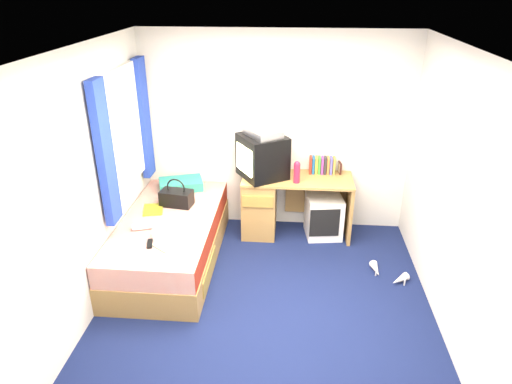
# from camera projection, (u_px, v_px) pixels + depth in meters

# --- Properties ---
(ground) EXTENTS (3.40, 3.40, 0.00)m
(ground) POSITION_uv_depth(u_px,v_px,m) (265.00, 305.00, 4.44)
(ground) COLOR #0C1438
(ground) RESTS_ON ground
(room_shell) EXTENTS (3.40, 3.40, 3.40)m
(room_shell) POSITION_uv_depth(u_px,v_px,m) (267.00, 167.00, 3.82)
(room_shell) COLOR white
(room_shell) RESTS_ON ground
(bed) EXTENTS (1.01, 2.00, 0.54)m
(bed) POSITION_uv_depth(u_px,v_px,m) (171.00, 239.00, 5.04)
(bed) COLOR #A27C43
(bed) RESTS_ON ground
(pillow) EXTENTS (0.59, 0.47, 0.11)m
(pillow) POSITION_uv_depth(u_px,v_px,m) (181.00, 184.00, 5.58)
(pillow) COLOR #175F98
(pillow) RESTS_ON bed
(desk) EXTENTS (1.30, 0.55, 0.75)m
(desk) POSITION_uv_depth(u_px,v_px,m) (274.00, 202.00, 5.56)
(desk) COLOR #A27C43
(desk) RESTS_ON ground
(storage_cube) EXTENTS (0.47, 0.47, 0.52)m
(storage_cube) POSITION_uv_depth(u_px,v_px,m) (324.00, 216.00, 5.56)
(storage_cube) COLOR white
(storage_cube) RESTS_ON ground
(crt_tv) EXTENTS (0.66, 0.67, 0.50)m
(crt_tv) POSITION_uv_depth(u_px,v_px,m) (262.00, 156.00, 5.32)
(crt_tv) COLOR black
(crt_tv) RESTS_ON desk
(vcr) EXTENTS (0.50, 0.53, 0.08)m
(vcr) POSITION_uv_depth(u_px,v_px,m) (263.00, 132.00, 5.20)
(vcr) COLOR #B1B1B4
(vcr) RESTS_ON crt_tv
(book_row) EXTENTS (0.31, 0.13, 0.20)m
(book_row) POSITION_uv_depth(u_px,v_px,m) (322.00, 165.00, 5.48)
(book_row) COLOR maroon
(book_row) RESTS_ON desk
(picture_frame) EXTENTS (0.04, 0.12, 0.14)m
(picture_frame) POSITION_uv_depth(u_px,v_px,m) (340.00, 168.00, 5.48)
(picture_frame) COLOR black
(picture_frame) RESTS_ON desk
(pink_water_bottle) EXTENTS (0.09, 0.09, 0.23)m
(pink_water_bottle) POSITION_uv_depth(u_px,v_px,m) (297.00, 173.00, 5.21)
(pink_water_bottle) COLOR red
(pink_water_bottle) RESTS_ON desk
(aerosol_can) EXTENTS (0.06, 0.06, 0.20)m
(aerosol_can) POSITION_uv_depth(u_px,v_px,m) (283.00, 168.00, 5.41)
(aerosol_can) COLOR white
(aerosol_can) RESTS_ON desk
(handbag) EXTENTS (0.38, 0.25, 0.32)m
(handbag) POSITION_uv_depth(u_px,v_px,m) (177.00, 197.00, 5.16)
(handbag) COLOR black
(handbag) RESTS_ON bed
(towel) EXTENTS (0.33, 0.29, 0.10)m
(towel) POSITION_uv_depth(u_px,v_px,m) (171.00, 231.00, 4.56)
(towel) COLOR white
(towel) RESTS_ON bed
(magazine) EXTENTS (0.27, 0.32, 0.01)m
(magazine) POSITION_uv_depth(u_px,v_px,m) (153.00, 210.00, 5.08)
(magazine) COLOR yellow
(magazine) RESTS_ON bed
(water_bottle) EXTENTS (0.21, 0.13, 0.07)m
(water_bottle) POSITION_uv_depth(u_px,v_px,m) (142.00, 226.00, 4.68)
(water_bottle) COLOR silver
(water_bottle) RESTS_ON bed
(colour_swatch_fan) EXTENTS (0.21, 0.18, 0.01)m
(colour_swatch_fan) POSITION_uv_depth(u_px,v_px,m) (161.00, 248.00, 4.36)
(colour_swatch_fan) COLOR orange
(colour_swatch_fan) RESTS_ON bed
(remote_control) EXTENTS (0.09, 0.17, 0.02)m
(remote_control) POSITION_uv_depth(u_px,v_px,m) (150.00, 244.00, 4.42)
(remote_control) COLOR black
(remote_control) RESTS_ON bed
(window_assembly) EXTENTS (0.11, 1.42, 1.40)m
(window_assembly) POSITION_uv_depth(u_px,v_px,m) (125.00, 133.00, 4.77)
(window_assembly) COLOR silver
(window_assembly) RESTS_ON room_shell
(white_heels) EXTENTS (0.39, 0.39, 0.09)m
(white_heels) POSITION_uv_depth(u_px,v_px,m) (387.00, 274.00, 4.83)
(white_heels) COLOR silver
(white_heels) RESTS_ON ground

